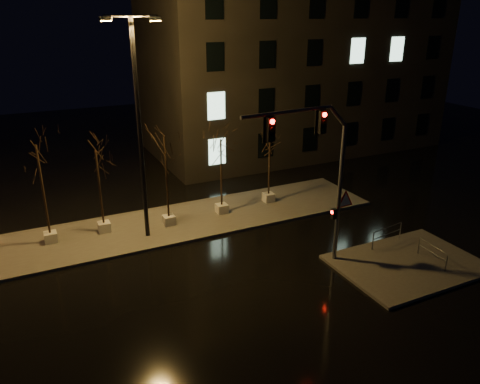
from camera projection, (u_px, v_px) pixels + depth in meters
ground at (239, 266)px, 22.86m from camera, size 90.00×90.00×0.00m
median at (196, 219)px, 27.87m from camera, size 22.00×5.00×0.15m
sidewalk_corner at (408, 264)px, 22.95m from camera, size 7.00×5.00×0.15m
building at (294, 62)px, 40.96m from camera, size 25.00×12.00×15.00m
tree_0 at (39, 167)px, 23.47m from camera, size 1.80×1.80×5.50m
tree_1 at (98, 170)px, 24.85m from camera, size 1.80×1.80×4.80m
tree_2 at (165, 156)px, 25.52m from camera, size 1.80×1.80×5.43m
tree_3 at (221, 156)px, 27.30m from camera, size 1.80×1.80×4.74m
tree_4 at (270, 147)px, 29.00m from camera, size 1.80×1.80×4.80m
traffic_signal_mast at (321, 165)px, 20.89m from camera, size 6.33×0.61×7.74m
streetlight_main at (139, 117)px, 23.35m from camera, size 2.79×1.13×11.36m
guard_rail_a at (387, 233)px, 24.54m from camera, size 2.25×0.41×0.98m
guard_rail_b at (433, 251)px, 22.76m from camera, size 0.19×1.90×0.90m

